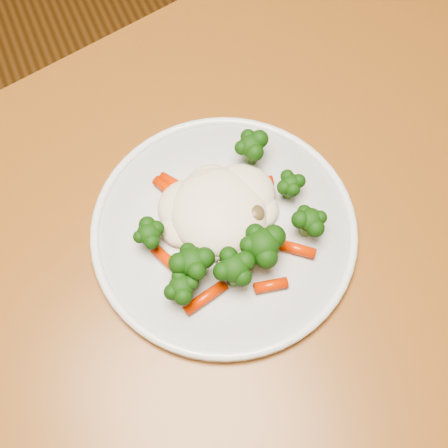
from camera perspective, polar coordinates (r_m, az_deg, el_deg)
name	(u,v)px	position (r m, az deg, el deg)	size (l,w,h in m)	color
dining_table	(301,262)	(0.73, 7.78, -3.84)	(1.25, 0.96, 0.75)	#915521
plate	(224,230)	(0.61, 0.00, -0.57)	(0.29, 0.29, 0.01)	silver
meal	(226,222)	(0.59, 0.22, 0.17)	(0.20, 0.18, 0.05)	beige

